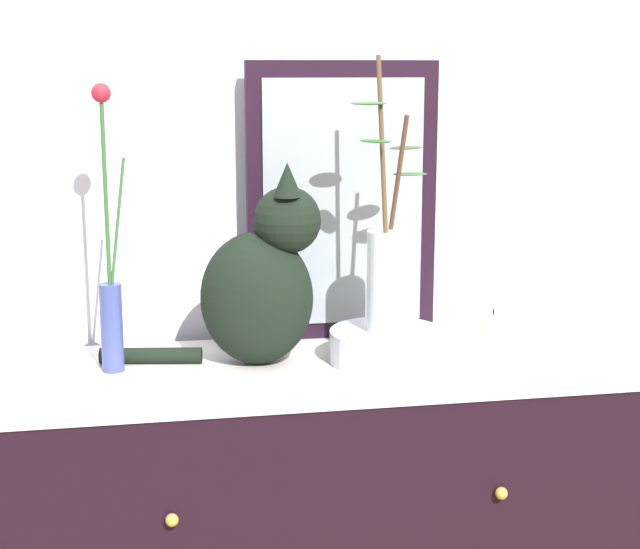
{
  "coord_description": "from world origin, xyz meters",
  "views": [
    {
      "loc": [
        -0.34,
        -1.83,
        1.51
      ],
      "look_at": [
        0.0,
        0.0,
        1.11
      ],
      "focal_mm": 54.93,
      "sensor_mm": 36.0,
      "label": 1
    }
  ],
  "objects_px": {
    "vase_slim_green": "(110,291)",
    "mirror_leaning": "(342,202)",
    "bowl_porcelain": "(387,346)",
    "cat_sitting": "(261,283)",
    "vase_glass_clear": "(388,272)",
    "candle_pillar": "(493,336)"
  },
  "relations": [
    {
      "from": "cat_sitting",
      "to": "bowl_porcelain",
      "type": "bearing_deg",
      "value": -8.61
    },
    {
      "from": "cat_sitting",
      "to": "vase_slim_green",
      "type": "relative_size",
      "value": 0.8
    },
    {
      "from": "bowl_porcelain",
      "to": "mirror_leaning",
      "type": "bearing_deg",
      "value": 104.13
    },
    {
      "from": "vase_glass_clear",
      "to": "candle_pillar",
      "type": "height_order",
      "value": "vase_glass_clear"
    },
    {
      "from": "vase_slim_green",
      "to": "vase_glass_clear",
      "type": "distance_m",
      "value": 0.54
    },
    {
      "from": "vase_slim_green",
      "to": "bowl_porcelain",
      "type": "xyz_separation_m",
      "value": [
        0.54,
        -0.04,
        -0.13
      ]
    },
    {
      "from": "candle_pillar",
      "to": "vase_slim_green",
      "type": "bearing_deg",
      "value": 176.48
    },
    {
      "from": "vase_slim_green",
      "to": "mirror_leaning",
      "type": "bearing_deg",
      "value": 18.72
    },
    {
      "from": "cat_sitting",
      "to": "vase_glass_clear",
      "type": "bearing_deg",
      "value": -8.61
    },
    {
      "from": "cat_sitting",
      "to": "mirror_leaning",
      "type": "bearing_deg",
      "value": 40.05
    },
    {
      "from": "vase_slim_green",
      "to": "cat_sitting",
      "type": "bearing_deg",
      "value": -0.09
    },
    {
      "from": "mirror_leaning",
      "to": "vase_glass_clear",
      "type": "height_order",
      "value": "vase_glass_clear"
    },
    {
      "from": "cat_sitting",
      "to": "bowl_porcelain",
      "type": "xyz_separation_m",
      "value": [
        0.25,
        -0.04,
        -0.13
      ]
    },
    {
      "from": "cat_sitting",
      "to": "bowl_porcelain",
      "type": "distance_m",
      "value": 0.28
    },
    {
      "from": "vase_slim_green",
      "to": "bowl_porcelain",
      "type": "bearing_deg",
      "value": -4.04
    },
    {
      "from": "mirror_leaning",
      "to": "vase_slim_green",
      "type": "distance_m",
      "value": 0.53
    },
    {
      "from": "bowl_porcelain",
      "to": "candle_pillar",
      "type": "bearing_deg",
      "value": -2.24
    },
    {
      "from": "candle_pillar",
      "to": "bowl_porcelain",
      "type": "bearing_deg",
      "value": 177.76
    },
    {
      "from": "vase_slim_green",
      "to": "candle_pillar",
      "type": "height_order",
      "value": "vase_slim_green"
    },
    {
      "from": "cat_sitting",
      "to": "bowl_porcelain",
      "type": "relative_size",
      "value": 1.89
    },
    {
      "from": "cat_sitting",
      "to": "bowl_porcelain",
      "type": "height_order",
      "value": "cat_sitting"
    },
    {
      "from": "vase_slim_green",
      "to": "vase_glass_clear",
      "type": "bearing_deg",
      "value": -4.04
    }
  ]
}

